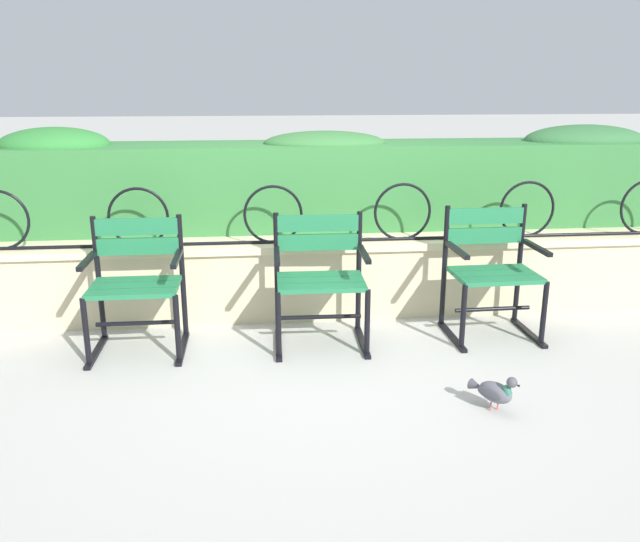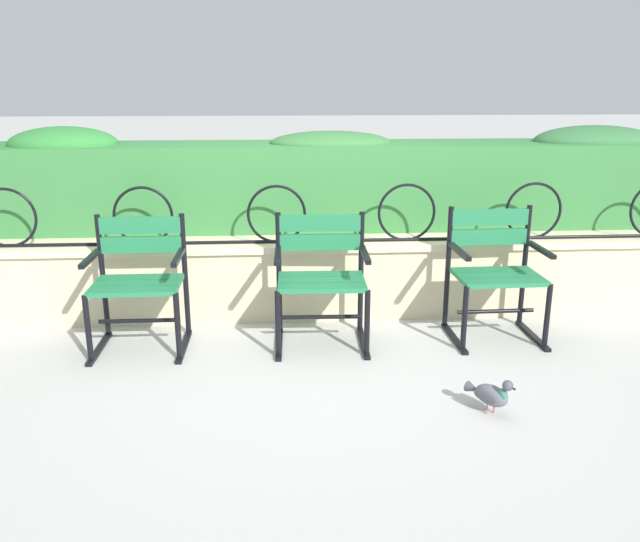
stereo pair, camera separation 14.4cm
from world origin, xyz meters
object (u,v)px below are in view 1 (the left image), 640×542
(park_chair_left, at_px, (136,281))
(pigeon_near_chairs, at_px, (495,391))
(park_chair_centre, at_px, (320,275))
(park_chair_right, at_px, (491,268))

(park_chair_left, relative_size, pigeon_near_chairs, 3.38)
(park_chair_centre, bearing_deg, pigeon_near_chairs, -51.91)
(park_chair_centre, bearing_deg, park_chair_left, 179.67)
(park_chair_centre, height_order, park_chair_right, park_chair_right)
(park_chair_left, xyz_separation_m, pigeon_near_chairs, (2.00, -1.06, -0.35))
(park_chair_left, distance_m, pigeon_near_chairs, 2.29)
(park_chair_left, relative_size, park_chair_centre, 1.00)
(park_chair_left, height_order, park_chair_centre, park_chair_left)
(park_chair_right, bearing_deg, pigeon_near_chairs, -107.99)
(park_chair_centre, xyz_separation_m, park_chair_right, (1.17, 0.03, 0.00))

